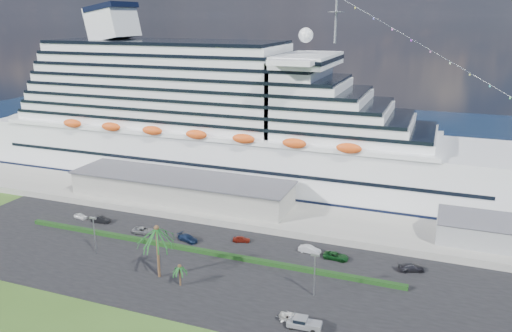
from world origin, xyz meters
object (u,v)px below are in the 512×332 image
at_px(cruise_ship, 228,127).
at_px(parked_car_3, 188,238).
at_px(boat_trailer, 293,317).
at_px(pickup_truck, 304,323).

relative_size(cruise_ship, parked_car_3, 36.88).
bearing_deg(cruise_ship, boat_trailer, -58.33).
bearing_deg(boat_trailer, pickup_truck, -24.19).
distance_m(parked_car_3, pickup_truck, 40.36).
bearing_deg(parked_car_3, cruise_ship, 30.21).
xyz_separation_m(pickup_truck, boat_trailer, (-2.09, 0.94, -0.06)).
relative_size(parked_car_3, boat_trailer, 0.95).
xyz_separation_m(parked_car_3, boat_trailer, (31.31, -21.72, 0.29)).
bearing_deg(parked_car_3, pickup_truck, -105.71).
bearing_deg(boat_trailer, cruise_ship, 121.67).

